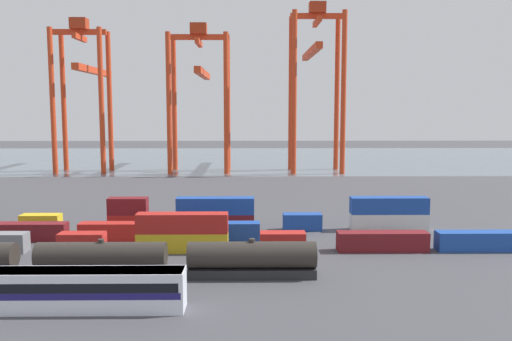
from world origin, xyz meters
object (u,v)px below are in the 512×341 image
at_px(shipping_container_3, 82,242).
at_px(gantry_crane_west, 84,82).
at_px(freight_tank_row, 102,259).
at_px(shipping_container_11, 25,232).
at_px(shipping_container_18, 128,222).
at_px(shipping_container_7, 382,241).
at_px(gantry_crane_central, 200,84).
at_px(gantry_crane_east, 315,71).
at_px(shipping_container_20, 216,222).

bearing_deg(shipping_container_3, gantry_crane_west, 106.37).
xyz_separation_m(freight_tank_row, shipping_container_11, (-15.85, 17.28, -0.81)).
height_order(shipping_container_3, shipping_container_18, same).
height_order(shipping_container_7, shipping_container_18, same).
xyz_separation_m(gantry_crane_central, gantry_crane_east, (35.17, 0.09, 3.98)).
relative_size(shipping_container_3, shipping_container_11, 0.50).
bearing_deg(gantry_crane_east, freight_tank_row, -109.16).
xyz_separation_m(shipping_container_18, gantry_crane_central, (3.99, 82.34, 25.37)).
bearing_deg(shipping_container_7, gantry_crane_central, 109.05).
bearing_deg(freight_tank_row, gantry_crane_west, 107.57).
bearing_deg(gantry_crane_central, shipping_container_3, -94.40).
height_order(freight_tank_row, gantry_crane_west, gantry_crane_west).
relative_size(shipping_container_18, shipping_container_20, 0.50).
bearing_deg(shipping_container_20, freight_tank_row, -115.62).
bearing_deg(gantry_crane_east, gantry_crane_west, -179.89).
relative_size(shipping_container_20, gantry_crane_west, 0.27).
distance_m(freight_tank_row, shipping_container_20, 26.15).
bearing_deg(gantry_crane_east, gantry_crane_central, -179.85).
relative_size(shipping_container_7, gantry_crane_central, 0.27).
height_order(freight_tank_row, shipping_container_7, freight_tank_row).
height_order(freight_tank_row, shipping_container_18, freight_tank_row).
distance_m(shipping_container_3, shipping_container_20, 21.11).
distance_m(shipping_container_18, gantry_crane_central, 86.25).
height_order(gantry_crane_central, gantry_crane_east, gantry_crane_east).
relative_size(shipping_container_11, gantry_crane_central, 0.27).
xyz_separation_m(freight_tank_row, gantry_crane_east, (36.83, 106.00, 28.53)).
bearing_deg(freight_tank_row, shipping_container_11, 132.53).
relative_size(shipping_container_18, gantry_crane_east, 0.12).
bearing_deg(gantry_crane_east, shipping_container_7, -91.45).
bearing_deg(gantry_crane_west, gantry_crane_central, 0.06).
bearing_deg(shipping_container_20, gantry_crane_east, 72.80).
distance_m(shipping_container_7, gantry_crane_west, 119.54).
xyz_separation_m(shipping_container_3, shipping_container_7, (40.08, 0.00, 0.00)).
distance_m(shipping_container_11, shipping_container_18, 14.91).
relative_size(shipping_container_3, shipping_container_20, 0.50).
bearing_deg(gantry_crane_east, shipping_container_11, -120.70).
height_order(shipping_container_7, shipping_container_11, same).
relative_size(freight_tank_row, shipping_container_11, 3.99).
distance_m(shipping_container_18, shipping_container_20, 13.63).
bearing_deg(shipping_container_7, shipping_container_18, 161.12).
xyz_separation_m(freight_tank_row, gantry_crane_west, (-33.51, 105.86, 25.16)).
bearing_deg(shipping_container_20, gantry_crane_central, 96.68).
relative_size(shipping_container_18, gantry_crane_central, 0.14).
height_order(shipping_container_3, gantry_crane_central, gantry_crane_central).
relative_size(shipping_container_20, gantry_crane_central, 0.27).
height_order(shipping_container_20, gantry_crane_central, gantry_crane_central).
xyz_separation_m(shipping_container_20, gantry_crane_west, (-44.82, 82.30, 25.97)).
relative_size(shipping_container_7, shipping_container_11, 1.00).
bearing_deg(shipping_container_3, shipping_container_7, 0.00).
relative_size(shipping_container_11, shipping_container_18, 2.00).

